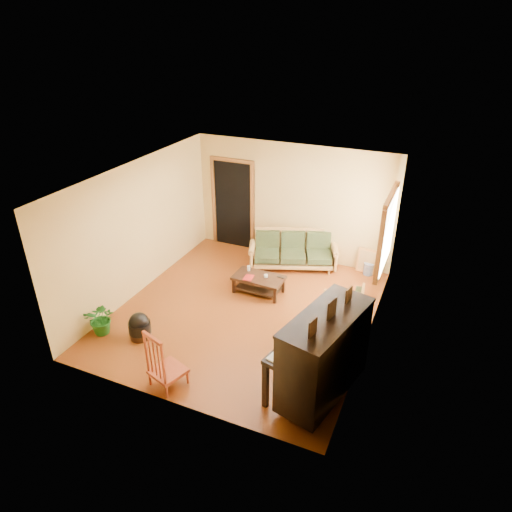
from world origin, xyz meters
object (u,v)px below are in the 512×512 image
at_px(coffee_table, 259,285).
at_px(piano, 324,357).
at_px(footstool, 140,329).
at_px(ceramic_crock, 368,269).
at_px(potted_plant, 102,319).
at_px(red_chair, 166,358).
at_px(armchair, 339,311).
at_px(sofa, 293,251).

relative_size(coffee_table, piano, 0.64).
xyz_separation_m(piano, footstool, (-3.23, 0.06, -0.51)).
xyz_separation_m(piano, ceramic_crock, (-0.07, 3.82, -0.56)).
distance_m(coffee_table, piano, 2.98).
height_order(coffee_table, potted_plant, potted_plant).
height_order(piano, red_chair, piano).
bearing_deg(coffee_table, armchair, -20.22).
distance_m(sofa, footstool, 3.76).
height_order(sofa, potted_plant, sofa).
relative_size(piano, ceramic_crock, 5.97).
xyz_separation_m(coffee_table, ceramic_crock, (1.86, 1.61, -0.05)).
distance_m(coffee_table, potted_plant, 3.02).
bearing_deg(red_chair, armchair, 67.22).
height_order(sofa, red_chair, red_chair).
relative_size(sofa, armchair, 2.15).
relative_size(piano, potted_plant, 2.67).
distance_m(piano, footstool, 3.27).
relative_size(coffee_table, armchair, 1.15).
xyz_separation_m(coffee_table, potted_plant, (-1.96, -2.30, 0.11)).
relative_size(armchair, ceramic_crock, 3.30).
relative_size(armchair, footstool, 2.30).
distance_m(footstool, red_chair, 1.35).
xyz_separation_m(sofa, red_chair, (-0.48, -4.17, 0.09)).
bearing_deg(ceramic_crock, potted_plant, -134.38).
height_order(armchair, red_chair, red_chair).
relative_size(footstool, ceramic_crock, 1.44).
xyz_separation_m(armchair, ceramic_crock, (0.09, 2.26, -0.30)).
bearing_deg(footstool, potted_plant, -167.74).
xyz_separation_m(footstool, ceramic_crock, (3.15, 3.76, -0.05)).
relative_size(red_chair, potted_plant, 1.68).
xyz_separation_m(sofa, coffee_table, (-0.27, -1.26, -0.22)).
xyz_separation_m(ceramic_crock, potted_plant, (-3.82, -3.91, 0.16)).
xyz_separation_m(footstool, red_chair, (1.07, -0.76, 0.31)).
bearing_deg(sofa, potted_plant, -143.01).
bearing_deg(footstool, armchair, 26.10).
bearing_deg(ceramic_crock, armchair, -92.39).
bearing_deg(armchair, piano, -90.26).
relative_size(coffee_table, potted_plant, 1.70).
xyz_separation_m(coffee_table, footstool, (-1.29, -2.15, -0.00)).
bearing_deg(potted_plant, ceramic_crock, 45.62).
relative_size(footstool, red_chair, 0.38).
distance_m(red_chair, ceramic_crock, 4.99).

